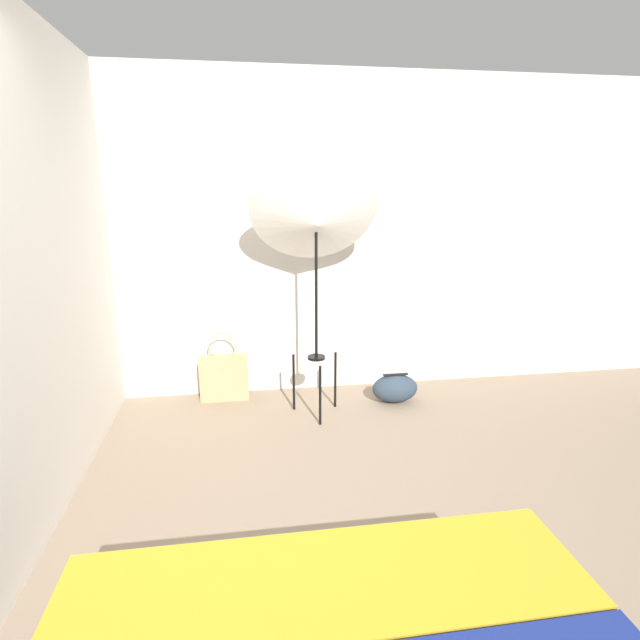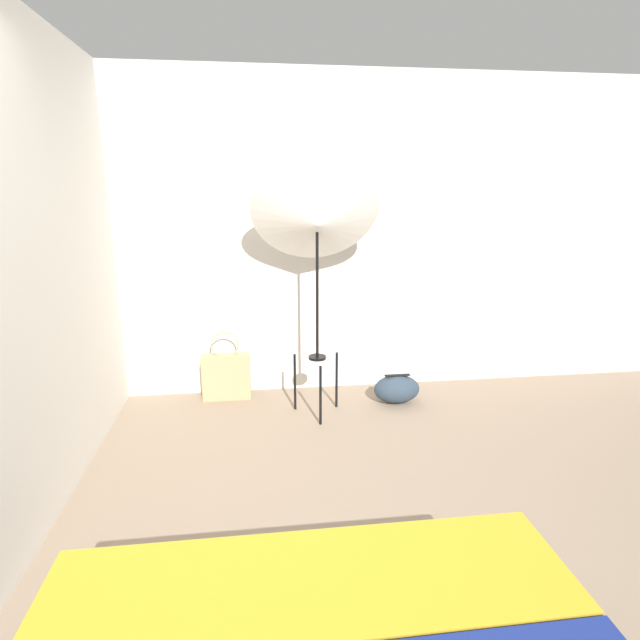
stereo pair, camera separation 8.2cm
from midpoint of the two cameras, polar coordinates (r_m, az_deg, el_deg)
name	(u,v)px [view 1 (the left image)]	position (r m, az deg, el deg)	size (l,w,h in m)	color
wall_back	(282,239)	(4.13, -4.91, 9.18)	(8.00, 0.05, 2.60)	silver
wall_side_left	(19,278)	(2.76, -31.93, 4.05)	(0.05, 8.00, 2.60)	silver
photo_umbrella	(316,217)	(3.59, -1.12, 11.65)	(0.95, 0.70, 1.97)	black
tote_bag	(224,377)	(4.22, -11.45, -6.38)	(0.39, 0.13, 0.58)	tan
duffel_bag	(395,388)	(4.16, 8.00, -7.74)	(0.37, 0.23, 0.24)	#2D3D4C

